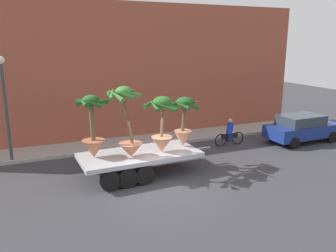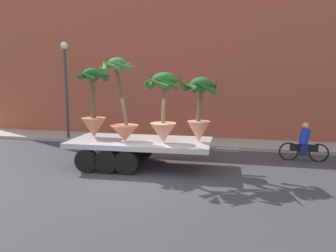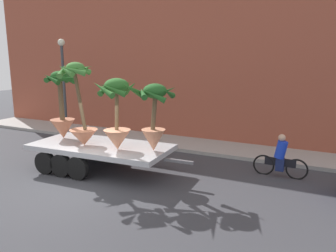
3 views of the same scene
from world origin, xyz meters
name	(u,v)px [view 1 (image 1 of 3)]	position (x,y,z in m)	size (l,w,h in m)	color
ground_plane	(163,186)	(0.00, 0.00, 0.00)	(60.00, 60.00, 0.00)	#38383D
sidewalk	(123,143)	(0.00, 6.10, 0.07)	(24.00, 2.20, 0.15)	#A39E99
building_facade	(113,72)	(0.00, 7.80, 3.89)	(24.00, 1.20, 7.78)	#9E4C38
flatbed_trailer	(134,159)	(-0.70, 1.52, 0.75)	(6.12, 2.56, 0.98)	#B7BABF
potted_palm_rear	(93,130)	(-2.36, 1.69, 2.12)	(1.33, 1.32, 2.59)	#B26647
potted_palm_middle	(128,126)	(-1.04, 1.21, 2.28)	(1.41, 1.36, 2.93)	#C17251
potted_palm_front	(162,124)	(0.49, 1.27, 2.23)	(1.54, 1.63, 2.42)	tan
potted_palm_extra	(184,121)	(1.68, 1.69, 2.16)	(1.30, 1.31, 2.26)	tan
cyclist	(230,133)	(5.47, 3.76, 0.67)	(1.84, 0.34, 1.54)	black
parked_car	(302,128)	(9.65, 2.73, 0.83)	(4.44, 2.00, 1.58)	navy
street_lamp	(4,95)	(-5.63, 5.30, 3.23)	(0.36, 0.36, 4.83)	#383D42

